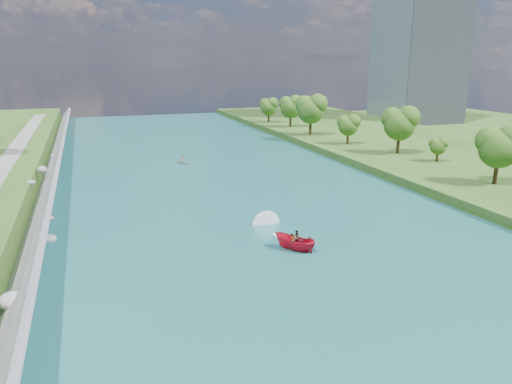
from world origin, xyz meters
name	(u,v)px	position (x,y,z in m)	size (l,w,h in m)	color
ground	(298,258)	(0.00, 0.00, 0.00)	(260.00, 260.00, 0.00)	#2D5119
river_water	(241,205)	(0.00, 20.00, 0.05)	(55.00, 240.00, 0.10)	#175258
riprap_bank	(40,213)	(-25.85, 19.05, 1.80)	(4.65, 236.00, 4.34)	slate
office_tower	(421,25)	(82.50, 95.00, 30.00)	(22.00, 22.00, 60.00)	gray
trees_east	(400,131)	(37.13, 37.03, 6.52)	(16.96, 137.85, 11.77)	#224A13
motorboat	(291,239)	(0.45, 3.01, 0.91)	(4.38, 19.18, 2.02)	red
raft	(183,161)	(-2.27, 51.08, 0.46)	(3.17, 3.49, 1.59)	#9B9EA4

